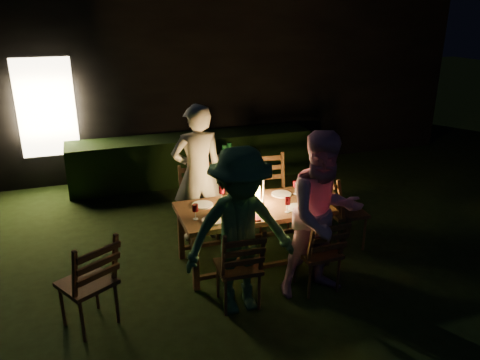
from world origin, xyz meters
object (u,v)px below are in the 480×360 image
object	(u,v)px
chair_far_right	(271,207)
chair_end	(343,223)
chair_near_right	(318,265)
person_house_side	(198,174)
chair_spare	(90,298)
person_opp_left	(240,232)
bottle_table	(233,198)
side_table	(227,175)
chair_near_left	(239,280)
lantern	(256,192)
dining_table	(253,212)
bottle_bucket_a	(225,161)
chair_far_left	(200,218)
person_opp_right	(324,216)
bottle_bucket_b	(229,159)
ice_bucket	(227,163)

from	to	relation	value
chair_far_right	chair_end	distance (m)	1.02
chair_near_right	person_house_side	xyz separation A→B (m)	(-0.91, 1.58, 0.61)
chair_spare	person_opp_left	world-z (taller)	person_opp_left
bottle_table	side_table	bearing A→B (deg)	75.00
chair_spare	person_house_side	distance (m)	2.12
chair_near_left	chair_spare	size ratio (longest dim) A/B	0.94
person_opp_left	bottle_table	distance (m)	0.84
chair_near_left	chair_spare	xyz separation A→B (m)	(-1.44, 0.14, 0.02)
person_opp_left	lantern	size ratio (longest dim) A/B	4.88
person_opp_left	dining_table	bearing A→B (deg)	61.24
bottle_bucket_a	side_table	bearing A→B (deg)	38.66
chair_far_left	bottle_table	size ratio (longest dim) A/B	3.60
person_opp_right	person_opp_left	distance (m)	0.90
bottle_bucket_b	bottle_bucket_a	bearing A→B (deg)	-141.34
person_house_side	lantern	world-z (taller)	person_house_side
person_opp_right	person_opp_left	size ratio (longest dim) A/B	1.04
chair_near_left	person_opp_left	xyz separation A→B (m)	(0.00, -0.05, 0.57)
chair_spare	bottle_table	size ratio (longest dim) A/B	3.61
bottle_table	ice_bucket	size ratio (longest dim) A/B	0.93
chair_spare	person_house_side	bearing A→B (deg)	15.39
chair_far_left	person_opp_left	size ratio (longest dim) A/B	0.59
chair_end	person_opp_left	world-z (taller)	person_opp_left
person_opp_left	bottle_table	size ratio (longest dim) A/B	6.10
dining_table	bottle_table	size ratio (longest dim) A/B	6.22
bottle_bucket_b	chair_far_left	bearing A→B (deg)	-129.95
chair_end	bottle_bucket_b	bearing A→B (deg)	-143.16
chair_end	person_opp_left	bearing A→B (deg)	-60.15
chair_near_left	ice_bucket	world-z (taller)	chair_near_left
bottle_table	ice_bucket	distance (m)	1.58
chair_far_right	person_opp_right	distance (m)	1.69
chair_near_right	ice_bucket	world-z (taller)	chair_near_right
chair_near_left	chair_far_right	world-z (taller)	chair_far_right
chair_spare	chair_end	bearing A→B (deg)	-18.35
chair_end	bottle_bucket_b	distance (m)	1.92
person_opp_left	chair_far_right	bearing A→B (deg)	57.79
chair_near_right	chair_end	bearing A→B (deg)	43.52
chair_far_left	chair_end	size ratio (longest dim) A/B	0.98
chair_spare	ice_bucket	xyz separation A→B (m)	(2.04, 2.15, 0.46)
chair_far_right	side_table	xyz separation A→B (m)	(-0.39, 0.74, 0.25)
chair_spare	ice_bucket	size ratio (longest dim) A/B	3.37
person_house_side	ice_bucket	distance (m)	0.94
person_house_side	person_opp_left	xyz separation A→B (m)	(0.01, -1.64, -0.05)
dining_table	person_house_side	distance (m)	0.97
person_opp_left	lantern	xyz separation A→B (m)	(0.49, 0.87, 0.03)
dining_table	bottle_bucket_a	world-z (taller)	bottle_bucket_a
chair_spare	chair_near_right	bearing A→B (deg)	-33.29
side_table	lantern	bearing A→B (deg)	-94.19
bottle_bucket_b	dining_table	bearing A→B (deg)	-97.57
chair_end	chair_spare	world-z (taller)	chair_end
person_opp_right	bottle_bucket_b	bearing A→B (deg)	95.61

